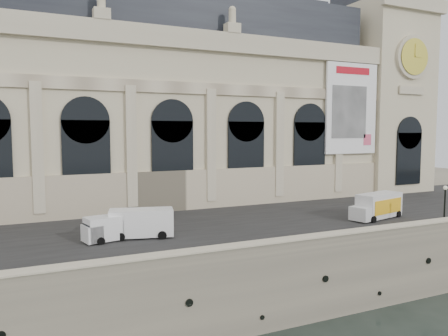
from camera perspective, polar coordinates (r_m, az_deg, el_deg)
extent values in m
plane|color=black|center=(38.45, 10.47, -19.52)|extent=(260.00, 260.00, 0.00)
cube|color=gray|center=(67.90, -6.87, -6.02)|extent=(160.00, 70.00, 6.00)
cube|color=#2D2D2D|center=(48.13, 0.86, -6.86)|extent=(160.00, 24.00, 0.06)
cube|color=gray|center=(36.71, 10.08, -9.84)|extent=(160.00, 1.20, 1.10)
cube|color=beige|center=(36.57, 10.10, -8.93)|extent=(160.00, 1.40, 0.12)
cube|color=beige|center=(61.20, -11.23, 5.90)|extent=(68.00, 18.00, 22.00)
cube|color=beige|center=(52.86, -8.74, -3.13)|extent=(68.60, 0.40, 5.00)
cube|color=beige|center=(53.33, -8.96, 16.71)|extent=(69.00, 0.80, 2.40)
cube|color=beige|center=(52.59, -8.92, 10.48)|extent=(68.00, 0.30, 1.40)
cube|color=#22272E|center=(63.04, -11.45, 18.73)|extent=(64.00, 15.00, 6.00)
cube|color=beige|center=(50.28, -23.19, 2.41)|extent=(1.20, 0.50, 14.00)
cube|color=black|center=(50.81, -17.49, 0.91)|extent=(5.20, 0.25, 9.00)
cylinder|color=black|center=(50.71, -17.63, 5.99)|extent=(5.20, 0.25, 5.20)
cube|color=beige|center=(51.53, -12.00, 2.75)|extent=(1.20, 0.50, 14.00)
cube|color=black|center=(53.01, -6.71, 1.26)|extent=(5.20, 0.25, 9.00)
cylinder|color=black|center=(52.91, -6.76, 6.13)|extent=(5.20, 0.25, 5.20)
cube|color=beige|center=(54.62, -1.70, 2.98)|extent=(1.20, 0.50, 14.00)
cube|color=black|center=(56.90, 2.91, 1.54)|extent=(5.20, 0.25, 9.00)
cylinder|color=black|center=(56.81, 2.93, 6.07)|extent=(5.20, 0.25, 5.20)
cube|color=beige|center=(59.26, 7.24, 3.09)|extent=(1.20, 0.50, 14.00)
cube|color=black|center=(62.17, 11.10, 1.74)|extent=(5.20, 0.25, 9.00)
cylinder|color=black|center=(62.09, 11.17, 5.89)|extent=(5.20, 0.25, 5.20)
cube|color=beige|center=(65.11, 14.74, 3.13)|extent=(1.20, 0.50, 14.00)
cube|color=white|center=(66.30, 16.29, 7.45)|extent=(9.00, 0.35, 13.00)
cube|color=#B20B19|center=(66.62, 16.52, 12.09)|extent=(6.00, 0.06, 1.00)
cube|color=gray|center=(65.80, 16.06, 7.04)|extent=(6.20, 0.06, 7.50)
cube|color=#DA4D6F|center=(68.09, 18.22, 3.54)|extent=(1.40, 0.06, 1.60)
cube|color=beige|center=(78.58, 19.32, 8.40)|extent=(12.00, 14.00, 30.00)
cube|color=beige|center=(75.78, 23.70, 19.15)|extent=(13.00, 0.80, 2.00)
cylinder|color=beige|center=(74.20, 23.46, 13.16)|extent=(6.60, 0.50, 6.60)
cylinder|color=black|center=(74.00, 23.63, 13.18)|extent=(5.40, 0.15, 5.40)
cylinder|color=gold|center=(73.96, 23.68, 13.18)|extent=(5.50, 0.06, 5.50)
cube|color=gold|center=(74.04, 23.75, 13.88)|extent=(0.14, 0.05, 2.00)
cube|color=gold|center=(74.35, 24.04, 13.13)|extent=(1.40, 0.05, 0.14)
cube|color=black|center=(73.56, 22.99, 1.14)|extent=(5.00, 0.25, 8.00)
cube|color=white|center=(41.06, -10.74, -7.00)|extent=(6.12, 3.58, 2.45)
cube|color=white|center=(41.21, -13.95, -7.54)|extent=(2.11, 2.56, 1.70)
cube|color=black|center=(41.13, -14.80, -6.75)|extent=(0.53, 1.87, 0.85)
cylinder|color=black|center=(40.25, -13.37, -8.79)|extent=(0.85, 0.46, 0.81)
cylinder|color=black|center=(42.42, -13.22, -8.08)|extent=(0.85, 0.46, 0.81)
cylinder|color=black|center=(40.22, -8.07, -8.72)|extent=(0.85, 0.46, 0.81)
cylinder|color=black|center=(42.40, -8.20, -8.01)|extent=(0.85, 0.46, 0.81)
cube|color=white|center=(40.73, -14.24, -7.46)|extent=(5.22, 2.96, 2.10)
cube|color=white|center=(40.09, -16.84, -8.18)|extent=(1.77, 2.17, 1.46)
cube|color=black|center=(39.81, -17.55, -7.56)|extent=(0.42, 1.61, 0.73)
cylinder|color=black|center=(39.49, -15.78, -9.20)|extent=(0.73, 0.38, 0.69)
cylinder|color=black|center=(41.22, -16.78, -8.63)|extent=(0.73, 0.38, 0.69)
cylinder|color=black|center=(40.72, -11.62, -8.69)|extent=(0.73, 0.38, 0.69)
cylinder|color=black|center=(42.40, -12.76, -8.16)|extent=(0.73, 0.38, 0.69)
cube|color=silver|center=(52.07, 19.58, -4.58)|extent=(6.25, 3.56, 2.65)
cube|color=gold|center=(51.47, 20.67, -4.72)|extent=(4.97, 1.24, 1.57)
cube|color=#B20B19|center=(51.47, 20.67, -4.72)|extent=(2.87, 0.72, 0.59)
cube|color=silver|center=(49.42, 17.49, -5.71)|extent=(2.03, 2.46, 1.47)
cylinder|color=black|center=(49.39, 18.95, -6.39)|extent=(0.83, 0.45, 0.78)
cylinder|color=black|center=(50.62, 16.79, -6.06)|extent=(0.83, 0.45, 0.78)
cylinder|color=black|center=(53.51, 21.81, -5.62)|extent=(0.83, 0.45, 0.78)
cylinder|color=black|center=(54.65, 19.76, -5.34)|extent=(0.83, 0.45, 0.78)
cylinder|color=black|center=(50.54, 26.78, -6.63)|extent=(0.43, 0.43, 0.39)
cylinder|color=black|center=(50.23, 26.86, -4.65)|extent=(0.16, 0.16, 3.93)
sphere|color=beige|center=(49.95, 26.95, -2.32)|extent=(0.43, 0.43, 0.43)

